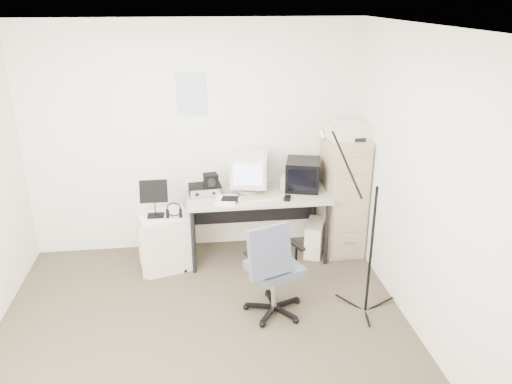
{
  "coord_description": "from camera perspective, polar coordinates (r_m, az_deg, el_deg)",
  "views": [
    {
      "loc": [
        -0.02,
        -3.43,
        2.71
      ],
      "look_at": [
        0.55,
        0.95,
        0.95
      ],
      "focal_mm": 35.0,
      "sensor_mm": 36.0,
      "label": 1
    }
  ],
  "objects": [
    {
      "name": "wall_right",
      "position": [
        4.15,
        19.15,
        -0.14
      ],
      "size": [
        0.02,
        3.6,
        2.5
      ],
      "primitive_type": "cube",
      "color": "white",
      "rests_on": "ground"
    },
    {
      "name": "papers",
      "position": [
        5.13,
        -3.43,
        -0.93
      ],
      "size": [
        0.26,
        0.32,
        0.02
      ],
      "primitive_type": "cube",
      "rotation": [
        0.0,
        0.0,
        -0.21
      ],
      "color": "white",
      "rests_on": "desk"
    },
    {
      "name": "floor",
      "position": [
        4.38,
        -5.79,
        -16.75
      ],
      "size": [
        3.6,
        3.6,
        0.01
      ],
      "primitive_type": "cube",
      "color": "#342C21",
      "rests_on": "ground"
    },
    {
      "name": "wall_back",
      "position": [
        5.43,
        -6.96,
        5.96
      ],
      "size": [
        3.6,
        0.02,
        2.5
      ],
      "primitive_type": "cube",
      "color": "white",
      "rests_on": "ground"
    },
    {
      "name": "mouse",
      "position": [
        5.16,
        3.6,
        -0.7
      ],
      "size": [
        0.1,
        0.12,
        0.03
      ],
      "primitive_type": "cube",
      "rotation": [
        0.0,
        0.0,
        -0.31
      ],
      "color": "black",
      "rests_on": "desk"
    },
    {
      "name": "keyboard",
      "position": [
        5.16,
        0.35,
        -0.71
      ],
      "size": [
        0.48,
        0.26,
        0.03
      ],
      "primitive_type": "cube",
      "rotation": [
        0.0,
        0.0,
        0.23
      ],
      "color": "silver",
      "rests_on": "desk"
    },
    {
      "name": "desk",
      "position": [
        5.46,
        0.16,
        -3.74
      ],
      "size": [
        1.5,
        0.7,
        0.73
      ],
      "primitive_type": "cube",
      "color": "#B2B3A2",
      "rests_on": "floor"
    },
    {
      "name": "printer",
      "position": [
        5.31,
        10.46,
        6.83
      ],
      "size": [
        0.43,
        0.31,
        0.16
      ],
      "primitive_type": "cube",
      "rotation": [
        0.0,
        0.0,
        0.09
      ],
      "color": "silver",
      "rests_on": "filing_cabinet"
    },
    {
      "name": "radio_speaker",
      "position": [
        5.23,
        -5.19,
        1.34
      ],
      "size": [
        0.16,
        0.15,
        0.14
      ],
      "primitive_type": "cube",
      "rotation": [
        0.0,
        0.0,
        0.16
      ],
      "color": "black",
      "rests_on": "radio_receiver"
    },
    {
      "name": "filing_cabinet",
      "position": [
        5.56,
        9.86,
        -0.36
      ],
      "size": [
        0.4,
        0.6,
        1.3
      ],
      "primitive_type": "cube",
      "color": "tan",
      "rests_on": "floor"
    },
    {
      "name": "crt_monitor",
      "position": [
        5.32,
        -0.75,
        2.26
      ],
      "size": [
        0.45,
        0.46,
        0.42
      ],
      "primitive_type": "cube",
      "rotation": [
        0.0,
        0.0,
        -0.2
      ],
      "color": "silver",
      "rests_on": "desk"
    },
    {
      "name": "headphones",
      "position": [
        5.08,
        -9.36,
        -2.32
      ],
      "size": [
        0.19,
        0.19,
        0.03
      ],
      "primitive_type": "torus",
      "rotation": [
        0.0,
        0.0,
        -0.12
      ],
      "color": "black",
      "rests_on": "side_cart"
    },
    {
      "name": "office_chair",
      "position": [
        4.45,
        2.12,
        -8.5
      ],
      "size": [
        0.71,
        0.71,
        0.95
      ],
      "primitive_type": "cube",
      "rotation": [
        0.0,
        0.0,
        0.38
      ],
      "color": "#4C535F",
      "rests_on": "floor"
    },
    {
      "name": "music_stand",
      "position": [
        5.08,
        -11.54,
        -0.66
      ],
      "size": [
        0.31,
        0.25,
        0.4
      ],
      "primitive_type": "cube",
      "rotation": [
        0.0,
        0.0,
        -0.43
      ],
      "color": "black",
      "rests_on": "side_cart"
    },
    {
      "name": "desk_speaker",
      "position": [
        5.41,
        3.3,
        1.08
      ],
      "size": [
        0.1,
        0.1,
        0.16
      ],
      "primitive_type": "cube",
      "rotation": [
        0.0,
        0.0,
        -0.27
      ],
      "color": "beige",
      "rests_on": "desk"
    },
    {
      "name": "mic_stand",
      "position": [
        4.43,
        13.21,
        -4.49
      ],
      "size": [
        0.03,
        0.03,
        1.6
      ],
      "primitive_type": "cylinder",
      "rotation": [
        0.0,
        0.0,
        1.69
      ],
      "color": "black",
      "rests_on": "floor"
    },
    {
      "name": "ceiling",
      "position": [
        3.44,
        -7.43,
        18.03
      ],
      "size": [
        3.6,
        3.6,
        0.01
      ],
      "primitive_type": "cube",
      "color": "white",
      "rests_on": "ground"
    },
    {
      "name": "radio_receiver",
      "position": [
        5.32,
        -5.84,
        0.28
      ],
      "size": [
        0.36,
        0.27,
        0.1
      ],
      "primitive_type": "cube",
      "rotation": [
        0.0,
        0.0,
        0.08
      ],
      "color": "black",
      "rests_on": "desk"
    },
    {
      "name": "wall_calendar",
      "position": [
        5.31,
        -7.42,
        11.11
      ],
      "size": [
        0.3,
        0.02,
        0.44
      ],
      "primitive_type": "cube",
      "color": "white",
      "rests_on": "wall_back"
    },
    {
      "name": "pc_tower",
      "position": [
        5.61,
        6.73,
        -5.21
      ],
      "size": [
        0.31,
        0.43,
        0.37
      ],
      "primitive_type": "cube",
      "rotation": [
        0.0,
        0.0,
        -0.38
      ],
      "color": "silver",
      "rests_on": "floor"
    },
    {
      "name": "wall_front",
      "position": [
        2.19,
        -5.32,
        -20.18
      ],
      "size": [
        3.6,
        0.02,
        2.5
      ],
      "primitive_type": "cube",
      "color": "white",
      "rests_on": "ground"
    },
    {
      "name": "side_cart",
      "position": [
        5.32,
        -10.35,
        -5.52
      ],
      "size": [
        0.58,
        0.52,
        0.61
      ],
      "primitive_type": "cube",
      "rotation": [
        0.0,
        0.0,
        0.28
      ],
      "color": "silver",
      "rests_on": "floor"
    },
    {
      "name": "crt_tv",
      "position": [
        5.42,
        5.38,
        2.0
      ],
      "size": [
        0.44,
        0.46,
        0.32
      ],
      "primitive_type": "cube",
      "rotation": [
        0.0,
        0.0,
        -0.27
      ],
      "color": "black",
      "rests_on": "desk"
    }
  ]
}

